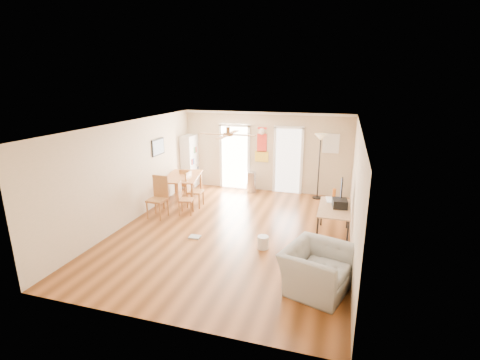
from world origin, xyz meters
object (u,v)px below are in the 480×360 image
(dining_table, at_px, (184,188))
(dining_chair_near, at_px, (157,198))
(dining_chair_far, at_px, (187,183))
(printer, at_px, (340,203))
(armchair, at_px, (317,269))
(dining_chair_right_a, at_px, (195,190))
(wastebasket_b, at_px, (331,256))
(wastebasket_a, at_px, (263,242))
(torchiere_lamp, at_px, (319,167))
(dining_chair_right_b, at_px, (186,198))
(bookshelf, at_px, (190,161))
(trash_can, at_px, (251,182))
(computer_desk, at_px, (333,223))

(dining_table, distance_m, dining_chair_near, 1.45)
(dining_table, height_order, dining_chair_far, dining_chair_far)
(printer, distance_m, armchair, 2.32)
(dining_chair_right_a, relative_size, dining_chair_near, 0.92)
(wastebasket_b, xyz_separation_m, armchair, (-0.21, -1.00, 0.24))
(wastebasket_a, bearing_deg, torchiere_lamp, 77.32)
(dining_chair_right_a, bearing_deg, wastebasket_a, -132.96)
(dining_table, relative_size, armchair, 1.33)
(dining_chair_right_b, bearing_deg, armchair, -137.52)
(wastebasket_a, bearing_deg, wastebasket_b, -8.67)
(dining_chair_near, bearing_deg, printer, 3.89)
(dining_chair_far, bearing_deg, armchair, 131.33)
(dining_chair_near, bearing_deg, dining_table, 90.03)
(dining_chair_far, distance_m, wastebasket_b, 5.48)
(bookshelf, bearing_deg, trash_can, -16.17)
(dining_chair_near, distance_m, wastebasket_a, 3.30)
(bookshelf, xyz_separation_m, computer_desk, (4.90, -2.82, -0.52))
(bookshelf, relative_size, wastebasket_a, 6.30)
(torchiere_lamp, relative_size, wastebasket_b, 7.01)
(dining_chair_right_b, bearing_deg, dining_chair_right_a, -12.43)
(dining_chair_near, xyz_separation_m, printer, (4.68, 0.07, 0.30))
(dining_chair_right_a, xyz_separation_m, wastebasket_b, (3.96, -2.26, -0.36))
(trash_can, bearing_deg, printer, -44.38)
(bookshelf, bearing_deg, dining_chair_near, -99.28)
(wastebasket_a, height_order, armchair, armchair)
(dining_chair_far, bearing_deg, wastebasket_a, 132.05)
(dining_chair_right_b, height_order, wastebasket_b, dining_chair_right_b)
(dining_chair_right_b, xyz_separation_m, dining_chair_far, (-0.60, 1.39, -0.01))
(wastebasket_a, relative_size, armchair, 0.24)
(dining_chair_right_b, relative_size, computer_desk, 0.65)
(dining_chair_right_a, bearing_deg, dining_chair_near, 145.93)
(bookshelf, xyz_separation_m, printer, (5.00, -2.79, -0.04))
(dining_chair_right_a, bearing_deg, wastebasket_b, -123.50)
(torchiere_lamp, distance_m, printer, 2.86)
(dining_table, bearing_deg, dining_chair_right_a, -33.60)
(dining_chair_far, height_order, armchair, dining_chair_far)
(wastebasket_a, xyz_separation_m, armchair, (1.25, -1.23, 0.24))
(bookshelf, xyz_separation_m, torchiere_lamp, (4.31, -0.02, 0.12))
(torchiere_lamp, distance_m, wastebasket_b, 4.16)
(dining_table, bearing_deg, wastebasket_a, -38.19)
(dining_chair_right_b, xyz_separation_m, printer, (4.05, -0.38, 0.40))
(wastebasket_b, bearing_deg, bookshelf, 140.55)
(trash_can, relative_size, wastebasket_a, 2.41)
(printer, relative_size, wastebasket_a, 1.32)
(bookshelf, bearing_deg, armchair, -62.78)
(dining_table, xyz_separation_m, armchair, (4.30, -3.63, -0.01))
(trash_can, height_order, printer, printer)
(bookshelf, xyz_separation_m, trash_can, (2.16, -0.02, -0.55))
(printer, height_order, wastebasket_a, printer)
(dining_chair_right_b, distance_m, wastebasket_a, 2.89)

